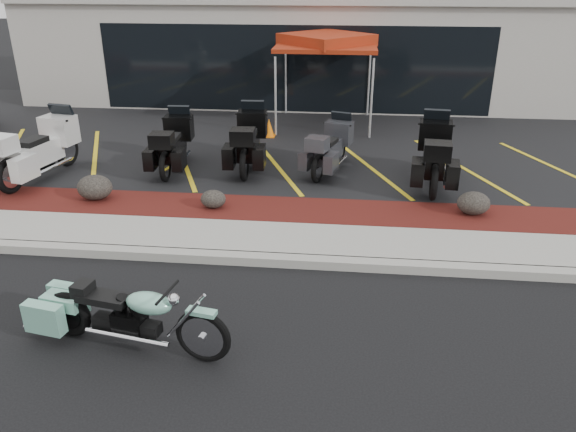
# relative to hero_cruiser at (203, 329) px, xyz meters

# --- Properties ---
(ground) EXTENTS (90.00, 90.00, 0.00)m
(ground) POSITION_rel_hero_cruiser_xyz_m (-0.09, 1.60, -0.47)
(ground) COLOR black
(ground) RESTS_ON ground
(curb) EXTENTS (24.00, 0.25, 0.15)m
(curb) POSITION_rel_hero_cruiser_xyz_m (-0.09, 2.50, -0.39)
(curb) COLOR gray
(curb) RESTS_ON ground
(sidewalk) EXTENTS (24.00, 1.20, 0.15)m
(sidewalk) POSITION_rel_hero_cruiser_xyz_m (-0.09, 3.20, -0.39)
(sidewalk) COLOR gray
(sidewalk) RESTS_ON ground
(mulch_bed) EXTENTS (24.00, 1.20, 0.16)m
(mulch_bed) POSITION_rel_hero_cruiser_xyz_m (-0.09, 4.40, -0.39)
(mulch_bed) COLOR #3B100D
(mulch_bed) RESTS_ON ground
(upper_lot) EXTENTS (26.00, 9.60, 0.15)m
(upper_lot) POSITION_rel_hero_cruiser_xyz_m (-0.09, 9.80, -0.39)
(upper_lot) COLOR black
(upper_lot) RESTS_ON ground
(dealership_building) EXTENTS (18.00, 8.16, 4.00)m
(dealership_building) POSITION_rel_hero_cruiser_xyz_m (-0.09, 16.07, 1.54)
(dealership_building) COLOR #A5A095
(dealership_building) RESTS_ON ground
(boulder_left) EXTENTS (0.69, 0.58, 0.49)m
(boulder_left) POSITION_rel_hero_cruiser_xyz_m (-3.29, 4.50, -0.06)
(boulder_left) COLOR black
(boulder_left) RESTS_ON mulch_bed
(boulder_mid) EXTENTS (0.48, 0.40, 0.34)m
(boulder_mid) POSITION_rel_hero_cruiser_xyz_m (-0.88, 4.32, -0.14)
(boulder_mid) COLOR black
(boulder_mid) RESTS_ON mulch_bed
(boulder_right) EXTENTS (0.60, 0.50, 0.43)m
(boulder_right) POSITION_rel_hero_cruiser_xyz_m (4.00, 4.52, -0.09)
(boulder_right) COLOR black
(boulder_right) RESTS_ON mulch_bed
(hero_cruiser) EXTENTS (2.74, 1.15, 0.94)m
(hero_cruiser) POSITION_rel_hero_cruiser_xyz_m (0.00, 0.00, 0.00)
(hero_cruiser) COLOR #7EC4AA
(hero_cruiser) RESTS_ON ground
(touring_white) EXTENTS (1.41, 2.62, 1.45)m
(touring_white) POSITION_rel_hero_cruiser_xyz_m (-4.77, 6.42, 0.40)
(touring_white) COLOR silver
(touring_white) RESTS_ON upper_lot
(touring_black_front) EXTENTS (0.97, 2.26, 1.29)m
(touring_black_front) POSITION_rel_hero_cruiser_xyz_m (-2.31, 7.24, 0.33)
(touring_black_front) COLOR black
(touring_black_front) RESTS_ON upper_lot
(touring_black_mid) EXTENTS (1.00, 2.40, 1.38)m
(touring_black_mid) POSITION_rel_hero_cruiser_xyz_m (-0.62, 7.58, 0.37)
(touring_black_mid) COLOR black
(touring_black_mid) RESTS_ON upper_lot
(touring_grey) EXTENTS (1.36, 2.21, 1.20)m
(touring_grey) POSITION_rel_hero_cruiser_xyz_m (1.47, 7.36, 0.28)
(touring_grey) COLOR #303136
(touring_grey) RESTS_ON upper_lot
(touring_black_rear) EXTENTS (1.20, 2.52, 1.42)m
(touring_black_rear) POSITION_rel_hero_cruiser_xyz_m (3.54, 6.94, 0.39)
(touring_black_rear) COLOR black
(touring_black_rear) RESTS_ON upper_lot
(traffic_cone) EXTENTS (0.38, 0.38, 0.49)m
(traffic_cone) POSITION_rel_hero_cruiser_xyz_m (-0.48, 9.33, -0.07)
(traffic_cone) COLOR orange
(traffic_cone) RESTS_ON upper_lot
(popup_canopy) EXTENTS (3.32, 3.32, 2.55)m
(popup_canopy) POSITION_rel_hero_cruiser_xyz_m (0.95, 10.79, 1.99)
(popup_canopy) COLOR silver
(popup_canopy) RESTS_ON upper_lot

